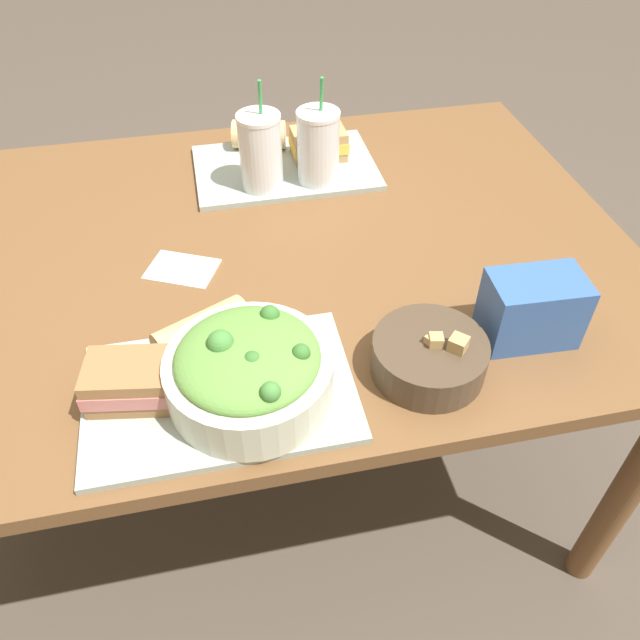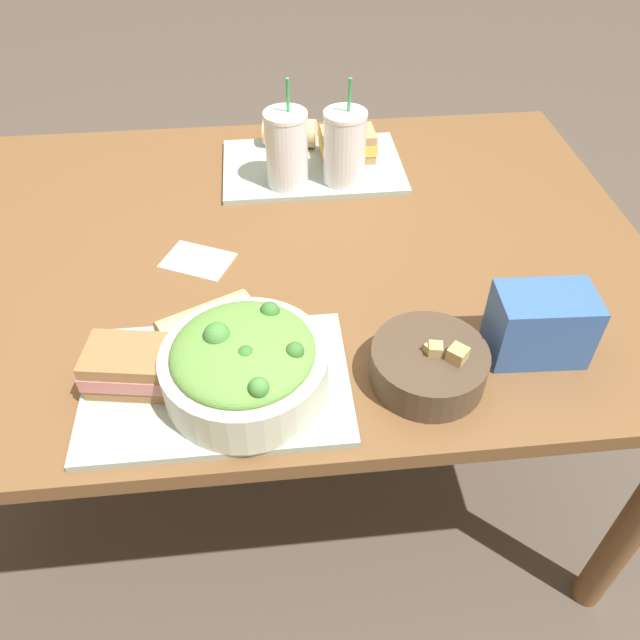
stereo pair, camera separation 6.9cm
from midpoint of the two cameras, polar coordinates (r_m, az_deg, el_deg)
name	(u,v)px [view 2 (the right image)]	position (r m, az deg, el deg)	size (l,w,h in m)	color
ground_plane	(279,457)	(1.72, -2.59, -12.48)	(12.00, 12.00, 0.00)	#4C4238
dining_table	(265,277)	(1.25, -3.50, 3.85)	(1.47, 0.99, 0.71)	brown
tray_near	(217,384)	(0.94, -7.31, -5.93)	(0.39, 0.26, 0.01)	#99A89E
tray_far	(313,166)	(1.43, 0.75, 13.83)	(0.39, 0.26, 0.01)	#99A89E
salad_bowl	(244,364)	(0.89, -4.71, -4.11)	(0.24, 0.24, 0.12)	beige
soup_bowl	(429,364)	(0.95, 12.00, -4.04)	(0.17, 0.17, 0.08)	#473828
sandwich_near	(129,366)	(0.94, -15.02, -4.17)	(0.14, 0.11, 0.06)	olive
baguette_near	(208,323)	(0.98, -8.24, -0.38)	(0.16, 0.12, 0.06)	tan
sandwich_far	(348,144)	(1.44, 3.98, 15.68)	(0.12, 0.08, 0.06)	tan
baguette_far	(291,132)	(1.49, -1.28, 16.77)	(0.13, 0.09, 0.06)	tan
drink_cup_dark	(287,152)	(1.32, -1.51, 15.11)	(0.09, 0.09, 0.23)	silver
drink_cup_red	(344,150)	(1.33, 3.80, 15.25)	(0.09, 0.09, 0.22)	silver
chip_bag	(540,325)	(1.02, 21.37, -0.46)	(0.15, 0.10, 0.11)	#335BA3
napkin_folded	(198,261)	(1.17, -9.45, 5.33)	(0.15, 0.13, 0.00)	silver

